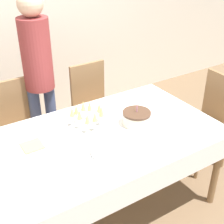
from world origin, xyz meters
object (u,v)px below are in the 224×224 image
object	(u,v)px
dining_chair_right_end	(210,117)
plate_stack_main	(108,150)
dining_chair_far_right	(93,104)
person_standing	(38,67)
birthday_cake	(137,118)
dining_chair_far_left	(16,126)
champagne_tray	(87,116)

from	to	relation	value
dining_chair_right_end	plate_stack_main	world-z (taller)	dining_chair_right_end
dining_chair_far_right	person_standing	world-z (taller)	person_standing
dining_chair_far_right	birthday_cake	xyz separation A→B (m)	(-0.08, -0.87, 0.29)
dining_chair_far_left	champagne_tray	size ratio (longest dim) A/B	3.03
dining_chair_right_end	champagne_tray	world-z (taller)	dining_chair_right_end
dining_chair_far_left	plate_stack_main	size ratio (longest dim) A/B	3.87
dining_chair_far_left	dining_chair_far_right	bearing A→B (deg)	-0.00
plate_stack_main	birthday_cake	bearing A→B (deg)	27.40
champagne_tray	person_standing	xyz separation A→B (m)	(-0.11, 0.75, 0.20)
dining_chair_right_end	plate_stack_main	distance (m)	1.37
dining_chair_far_left	champagne_tray	world-z (taller)	dining_chair_far_left
person_standing	birthday_cake	bearing A→B (deg)	-64.08
birthday_cake	dining_chair_right_end	bearing A→B (deg)	0.32
plate_stack_main	dining_chair_far_right	bearing A→B (deg)	66.13
dining_chair_right_end	birthday_cake	size ratio (longest dim) A/B	4.17
dining_chair_far_left	dining_chair_right_end	size ratio (longest dim) A/B	1.00
birthday_cake	plate_stack_main	bearing A→B (deg)	-152.60
dining_chair_far_left	plate_stack_main	xyz separation A→B (m)	(0.36, -1.08, 0.25)
dining_chair_far_right	champagne_tray	xyz separation A→B (m)	(-0.43, -0.68, 0.33)
plate_stack_main	dining_chair_far_left	bearing A→B (deg)	108.51
dining_chair_right_end	plate_stack_main	bearing A→B (deg)	-170.87
champagne_tray	person_standing	size ratio (longest dim) A/B	0.18
dining_chair_right_end	champagne_tray	bearing A→B (deg)	171.73
dining_chair_far_left	plate_stack_main	bearing A→B (deg)	-71.49
dining_chair_far_left	champagne_tray	bearing A→B (deg)	-58.93
dining_chair_far_left	birthday_cake	distance (m)	1.20
birthday_cake	person_standing	size ratio (longest dim) A/B	0.13
dining_chair_far_right	champagne_tray	size ratio (longest dim) A/B	3.03
dining_chair_far_right	plate_stack_main	size ratio (longest dim) A/B	3.87
champagne_tray	person_standing	world-z (taller)	person_standing
dining_chair_far_right	birthday_cake	world-z (taller)	dining_chair_far_right
dining_chair_far_left	dining_chair_right_end	distance (m)	1.90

